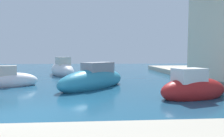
% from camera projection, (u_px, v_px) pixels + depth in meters
% --- Properties ---
extents(ground, '(80.00, 80.00, 0.00)m').
position_uv_depth(ground, '(24.00, 117.00, 6.37)').
color(ground, '#1E5170').
extents(quay_promenade, '(44.00, 32.00, 0.50)m').
position_uv_depth(quay_promenade, '(153.00, 110.00, 6.27)').
color(quay_promenade, '#BCB29E').
rests_on(quay_promenade, ground).
extents(moored_boat_1, '(3.98, 5.69, 2.28)m').
position_uv_depth(moored_boat_1, '(62.00, 70.00, 19.84)').
color(moored_boat_1, white).
rests_on(moored_boat_1, ground).
extents(moored_boat_3, '(3.89, 2.37, 1.75)m').
position_uv_depth(moored_boat_3, '(193.00, 89.00, 9.20)').
color(moored_boat_3, '#B21E1E').
rests_on(moored_boat_3, ground).
extents(moored_boat_4, '(3.50, 2.49, 1.65)m').
position_uv_depth(moored_boat_4, '(11.00, 80.00, 12.66)').
color(moored_boat_4, white).
rests_on(moored_boat_4, ground).
extents(moored_boat_5, '(4.95, 5.20, 1.96)m').
position_uv_depth(moored_boat_5, '(94.00, 80.00, 12.12)').
color(moored_boat_5, teal).
rests_on(moored_boat_5, ground).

